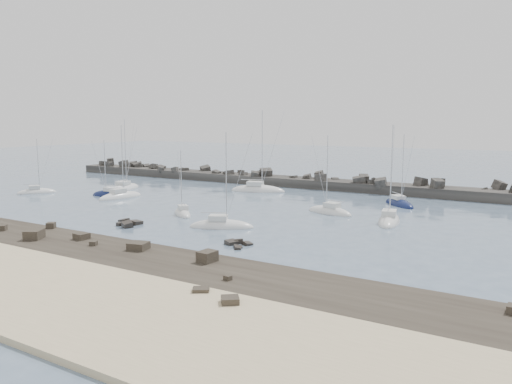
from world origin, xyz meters
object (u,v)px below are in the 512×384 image
sailboat_0 (37,193)px  sailboat_6 (221,227)px  sailboat_7 (399,204)px  sailboat_1 (125,189)px  sailboat_5 (183,214)px  sailboat_3 (120,197)px  sailboat_9 (389,221)px  sailboat_4 (258,191)px  sailboat_2 (109,195)px  sailboat_8 (330,212)px

sailboat_0 → sailboat_6: sailboat_6 is taller
sailboat_6 → sailboat_7: bearing=63.0°
sailboat_7 → sailboat_1: bearing=-169.2°
sailboat_1 → sailboat_5: size_ratio=1.48×
sailboat_1 → sailboat_3: bearing=-48.0°
sailboat_9 → sailboat_4: bearing=152.0°
sailboat_2 → sailboat_6: sailboat_6 is taller
sailboat_4 → sailboat_6: sailboat_4 is taller
sailboat_0 → sailboat_8: bearing=9.9°
sailboat_2 → sailboat_9: (51.10, 2.96, -0.01)m
sailboat_0 → sailboat_1: bearing=49.3°
sailboat_0 → sailboat_4: bearing=34.5°
sailboat_0 → sailboat_1: sailboat_1 is taller
sailboat_6 → sailboat_9: 22.89m
sailboat_0 → sailboat_1: size_ratio=0.74×
sailboat_4 → sailboat_6: 33.67m
sailboat_7 → sailboat_8: size_ratio=1.00×
sailboat_0 → sailboat_9: size_ratio=0.79×
sailboat_7 → sailboat_9: sailboat_9 is taller
sailboat_2 → sailboat_7: size_ratio=0.89×
sailboat_2 → sailboat_4: bearing=43.6°
sailboat_0 → sailboat_7: sailboat_7 is taller
sailboat_0 → sailboat_6: size_ratio=0.84×
sailboat_3 → sailboat_8: bearing=8.3°
sailboat_7 → sailboat_9: bearing=-79.8°
sailboat_1 → sailboat_4: (24.24, 11.64, 0.01)m
sailboat_7 → sailboat_0: bearing=-160.5°
sailboat_3 → sailboat_6: (30.04, -11.20, -0.00)m
sailboat_4 → sailboat_3: bearing=-130.5°
sailboat_1 → sailboat_5: 31.15m
sailboat_6 → sailboat_7: sailboat_6 is taller
sailboat_1 → sailboat_8: (45.41, -2.61, 0.00)m
sailboat_1 → sailboat_6: (37.38, -19.37, -0.00)m
sailboat_0 → sailboat_8: (56.04, 9.75, 0.01)m
sailboat_5 → sailboat_1: bearing=151.3°
sailboat_5 → sailboat_8: 21.91m
sailboat_2 → sailboat_8: bearing=7.0°
sailboat_3 → sailboat_7: (45.00, 18.14, -0.00)m
sailboat_2 → sailboat_8: sailboat_8 is taller
sailboat_0 → sailboat_4: sailboat_4 is taller
sailboat_5 → sailboat_8: (18.09, 12.36, 0.01)m
sailboat_0 → sailboat_5: size_ratio=1.09×
sailboat_6 → sailboat_9: bearing=39.7°
sailboat_1 → sailboat_3: size_ratio=1.08×
sailboat_5 → sailboat_8: bearing=34.3°
sailboat_5 → sailboat_7: size_ratio=0.81×
sailboat_5 → sailboat_9: bearing=20.3°
sailboat_2 → sailboat_9: 51.18m
sailboat_4 → sailboat_9: size_ratio=1.18×
sailboat_1 → sailboat_8: sailboat_1 is taller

